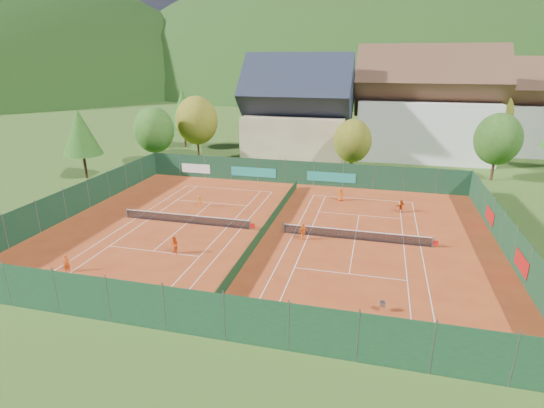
{
  "coord_description": "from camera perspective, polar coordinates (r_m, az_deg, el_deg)",
  "views": [
    {
      "loc": [
        9.3,
        -34.83,
        15.05
      ],
      "look_at": [
        0.0,
        2.0,
        2.0
      ],
      "focal_mm": 28.0,
      "sensor_mm": 36.0,
      "label": 1
    }
  ],
  "objects": [
    {
      "name": "player_right_far_b",
      "position": [
        45.56,
        16.94,
        -0.26
      ],
      "size": [
        1.22,
        1.2,
        1.4
      ],
      "primitive_type": "imported",
      "rotation": [
        0.0,
        0.0,
        3.91
      ],
      "color": "#D24812",
      "rests_on": "ground"
    },
    {
      "name": "tree_west_mid",
      "position": [
        67.28,
        -10.09,
        11.0
      ],
      "size": [
        6.44,
        6.44,
        9.78
      ],
      "color": "#402C16",
      "rests_on": "ground"
    },
    {
      "name": "loose_ball_2",
      "position": [
        44.16,
        4.65,
        -0.99
      ],
      "size": [
        0.07,
        0.07,
        0.07
      ],
      "primitive_type": "sphere",
      "color": "#CCD833",
      "rests_on": "ground"
    },
    {
      "name": "chalet",
      "position": [
        66.53,
        3.47,
        11.65
      ],
      "size": [
        16.2,
        12.0,
        16.0
      ],
      "color": "beige",
      "rests_on": "ground"
    },
    {
      "name": "ball_hopper",
      "position": [
        28.03,
        14.65,
        -12.87
      ],
      "size": [
        0.34,
        0.34,
        0.8
      ],
      "color": "slate",
      "rests_on": "ground"
    },
    {
      "name": "fence_north",
      "position": [
        53.51,
        3.21,
        4.22
      ],
      "size": [
        40.0,
        0.1,
        3.0
      ],
      "color": "#133621",
      "rests_on": "ground"
    },
    {
      "name": "fence_east",
      "position": [
        38.93,
        29.14,
        -3.96
      ],
      "size": [
        0.09,
        32.0,
        3.0
      ],
      "color": "#14381F",
      "rests_on": "ground"
    },
    {
      "name": "loose_ball_0",
      "position": [
        36.53,
        -12.32,
        -5.79
      ],
      "size": [
        0.07,
        0.07,
        0.07
      ],
      "primitive_type": "sphere",
      "color": "#CCD833",
      "rests_on": "ground"
    },
    {
      "name": "loose_ball_1",
      "position": [
        30.9,
        0.04,
        -10.12
      ],
      "size": [
        0.07,
        0.07,
        0.07
      ],
      "primitive_type": "sphere",
      "color": "#CCD833",
      "rests_on": "ground"
    },
    {
      "name": "tennis_net_left",
      "position": [
        41.46,
        -11.27,
        -1.96
      ],
      "size": [
        13.3,
        0.1,
        1.02
      ],
      "color": "#59595B",
      "rests_on": "ground"
    },
    {
      "name": "tree_center",
      "position": [
        57.86,
        10.79,
        8.34
      ],
      "size": [
        5.01,
        5.01,
        7.6
      ],
      "color": "#432D17",
      "rests_on": "ground"
    },
    {
      "name": "fence_south",
      "position": [
        25.0,
        -10.48,
        -14.22
      ],
      "size": [
        40.0,
        0.04,
        3.0
      ],
      "color": "#153A21",
      "rests_on": "ground"
    },
    {
      "name": "mountain_backdrop",
      "position": [
        274.51,
        18.02,
        6.54
      ],
      "size": [
        820.0,
        530.0,
        242.0
      ],
      "color": "black",
      "rests_on": "ground"
    },
    {
      "name": "player_left_near",
      "position": [
        35.16,
        -25.91,
        -7.2
      ],
      "size": [
        0.6,
        0.52,
        1.38
      ],
      "primitive_type": "imported",
      "rotation": [
        0.0,
        0.0,
        0.48
      ],
      "color": "#CF4912",
      "rests_on": "ground"
    },
    {
      "name": "court_divider",
      "position": [
        38.88,
        -0.72,
        -3.02
      ],
      "size": [
        0.03,
        28.8,
        1.0
      ],
      "color": "#123419",
      "rests_on": "ground"
    },
    {
      "name": "hotel_block_a",
      "position": [
        71.56,
        19.89,
        11.71
      ],
      "size": [
        21.6,
        11.0,
        17.25
      ],
      "color": "silver",
      "rests_on": "ground"
    },
    {
      "name": "tree_west_side",
      "position": [
        60.55,
        -24.38,
        8.76
      ],
      "size": [
        5.04,
        5.04,
        9.0
      ],
      "color": "#422517",
      "rests_on": "ground"
    },
    {
      "name": "tree_east_back",
      "position": [
        77.12,
        27.1,
        10.75
      ],
      "size": [
        7.15,
        7.15,
        10.86
      ],
      "color": "#452F18",
      "rests_on": "ground"
    },
    {
      "name": "tree_west_front",
      "position": [
        63.87,
        -15.59,
        9.58
      ],
      "size": [
        5.72,
        5.72,
        8.69
      ],
      "color": "#422717",
      "rests_on": "ground"
    },
    {
      "name": "tree_east_front",
      "position": [
        61.41,
        28.09,
        7.7
      ],
      "size": [
        5.72,
        5.72,
        8.69
      ],
      "color": "#4C2E1B",
      "rests_on": "ground"
    },
    {
      "name": "tennis_net_right",
      "position": [
        37.77,
        11.36,
        -4.09
      ],
      "size": [
        13.3,
        0.1,
        1.02
      ],
      "color": "#59595B",
      "rests_on": "ground"
    },
    {
      "name": "player_left_mid",
      "position": [
        35.24,
        -13.0,
        -5.44
      ],
      "size": [
        0.96,
        0.91,
        1.56
      ],
      "primitive_type": "imported",
      "rotation": [
        0.0,
        0.0,
        -0.57
      ],
      "color": "#E84F14",
      "rests_on": "ground"
    },
    {
      "name": "clay_pad",
      "position": [
        39.07,
        -0.72,
        -3.69
      ],
      "size": [
        40.0,
        32.0,
        0.01
      ],
      "primitive_type": "cube",
      "color": "#9F3817",
      "rests_on": "ground"
    },
    {
      "name": "court_markings_left",
      "position": [
        41.7,
        -11.42,
        -2.58
      ],
      "size": [
        11.03,
        23.83,
        0.0
      ],
      "color": "white",
      "rests_on": "ground"
    },
    {
      "name": "tree_west_back",
      "position": [
        76.92,
        -11.85,
        12.36
      ],
      "size": [
        5.6,
        5.6,
        10.0
      ],
      "color": "#482C1A",
      "rests_on": "ground"
    },
    {
      "name": "hotel_block_b",
      "position": [
        81.94,
        29.27,
        10.7
      ],
      "size": [
        17.28,
        10.0,
        15.5
      ],
      "color": "silver",
      "rests_on": "ground"
    },
    {
      "name": "player_left_far",
      "position": [
        45.8,
        -9.73,
        0.34
      ],
      "size": [
        0.87,
        0.54,
        1.29
      ],
      "primitive_type": "imported",
      "rotation": [
        0.0,
        0.0,
        3.06
      ],
      "color": "orange",
      "rests_on": "ground"
    },
    {
      "name": "ground",
      "position": [
        39.08,
        -0.72,
        -3.73
      ],
      "size": [
        600.0,
        600.0,
        0.0
      ],
      "primitive_type": "plane",
      "color": "#305119",
      "rests_on": "ground"
    },
    {
      "name": "court_markings_right",
      "position": [
        37.96,
        11.07,
        -4.75
      ],
      "size": [
        11.03,
        23.83,
        0.0
      ],
      "color": "white",
      "rests_on": "ground"
    },
    {
      "name": "fence_west",
      "position": [
        47.49,
        -24.75,
        0.59
      ],
      "size": [
        0.04,
        32.0,
        3.0
      ],
      "color": "#143720",
      "rests_on": "ground"
    },
    {
      "name": "player_right_near",
      "position": [
        37.08,
        4.21,
        -3.73
      ],
      "size": [
        0.9,
        0.93,
        1.56
      ],
      "primitive_type": "imported",
      "rotation": [
        0.0,
        0.0,
        0.83
      ],
      "color": "orange",
      "rests_on": "ground"
    },
    {
      "name": "loose_ball_3",
      "position": [
        47.04,
        -4.62,
        0.28
      ],
      "size": [
        0.07,
        0.07,
        0.07
      ],
      "primitive_type": "sphere",
      "color": "#CCD833",
      "rests_on": "ground"
    },
    {
      "name": "player_right_far_a",
      "position": [
        47.76,
        9.2,
        1.3
      ],
      "size": [
        0.89,
        0.8,
        1.53
      ],
      "primitive_type": "imported",
      "rotation": [
        0.0,
        0.0,
        3.68
      ],
      "color": "#DF5913",
      "rests_on": "ground"
    }
  ]
}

